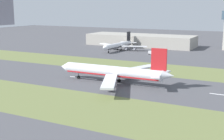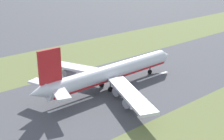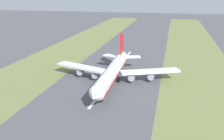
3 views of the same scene
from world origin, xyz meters
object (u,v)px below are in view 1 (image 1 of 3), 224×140
at_px(airplane_parked_apron, 119,45).
at_px(airplane_main_jet, 115,72).
at_px(service_truck, 152,53).
at_px(terminal_building, 140,40).

bearing_deg(airplane_parked_apron, airplane_main_jet, -154.87).
xyz_separation_m(airplane_parked_apron, service_truck, (-10.80, -36.63, -3.20)).
distance_m(airplane_parked_apron, service_truck, 38.32).
height_order(airplane_main_jet, terminal_building, airplane_main_jet).
bearing_deg(airplane_main_jet, service_truck, 9.68).
distance_m(terminal_building, airplane_parked_apron, 43.67).
relative_size(airplane_main_jet, terminal_building, 0.59).
relative_size(airplane_parked_apron, service_truck, 8.94).
xyz_separation_m(terminal_building, service_truck, (-54.27, -32.52, -4.14)).
relative_size(terminal_building, airplane_parked_apron, 2.08).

